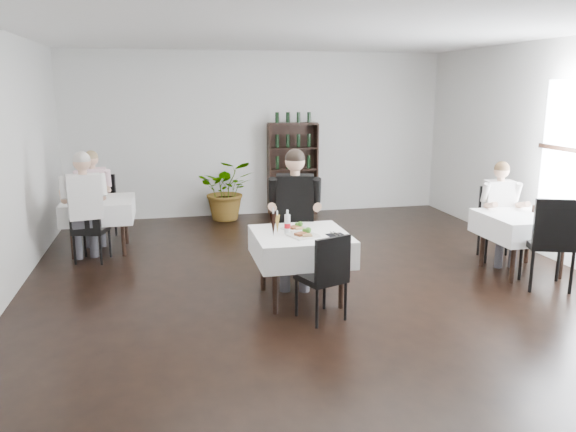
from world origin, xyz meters
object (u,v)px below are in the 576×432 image
(potted_tree, at_px, (227,190))
(diner_main, at_px, (295,207))
(wine_shelf, at_px, (293,170))
(main_table, at_px, (301,246))

(potted_tree, bearing_deg, diner_main, -83.22)
(wine_shelf, height_order, main_table, wine_shelf)
(main_table, xyz_separation_m, potted_tree, (-0.36, 4.13, -0.07))
(main_table, relative_size, diner_main, 0.63)
(main_table, bearing_deg, wine_shelf, 78.22)
(wine_shelf, bearing_deg, potted_tree, -171.54)
(potted_tree, distance_m, diner_main, 3.61)
(potted_tree, relative_size, diner_main, 0.67)
(wine_shelf, bearing_deg, diner_main, -102.56)
(main_table, relative_size, potted_tree, 0.94)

